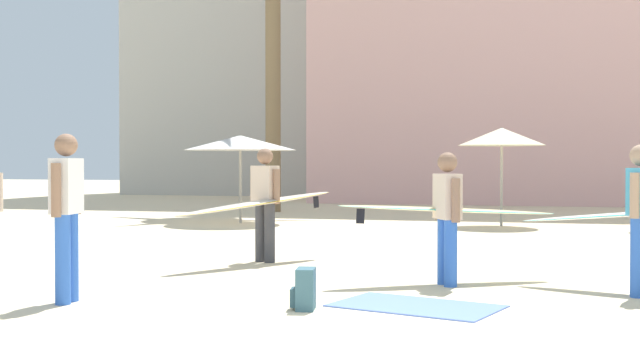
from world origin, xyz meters
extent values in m
plane|color=beige|center=(0.00, 0.00, 0.00)|extent=(120.00, 120.00, 0.00)
cylinder|color=brown|center=(-5.71, 17.45, 4.66)|extent=(0.47, 0.47, 9.31)
cylinder|color=gray|center=(1.27, 13.28, 1.16)|extent=(0.06, 0.06, 2.33)
cone|color=beige|center=(1.27, 13.28, 2.12)|extent=(2.03, 2.03, 0.42)
cylinder|color=gray|center=(-5.03, 12.64, 1.09)|extent=(0.06, 0.06, 2.18)
cone|color=white|center=(-5.03, 12.64, 2.00)|extent=(2.77, 2.77, 0.36)
cube|color=#6684E0|center=(0.74, 2.09, 0.01)|extent=(1.88, 1.46, 0.01)
cube|color=#3B616F|center=(-0.32, 1.64, 0.21)|extent=(0.22, 0.32, 0.42)
cube|color=#2F4E59|center=(-0.44, 1.62, 0.13)|extent=(0.09, 0.22, 0.18)
cylinder|color=#3D3D42|center=(-1.87, 5.24, 0.45)|extent=(0.22, 0.22, 0.91)
cylinder|color=#3D3D42|center=(-2.04, 5.34, 0.45)|extent=(0.22, 0.22, 0.91)
cube|color=beige|center=(-1.96, 5.29, 1.18)|extent=(0.46, 0.38, 0.54)
sphere|color=#936B51|center=(-1.96, 5.29, 1.59)|extent=(0.33, 0.33, 0.24)
cylinder|color=#936B51|center=(-1.74, 5.17, 1.14)|extent=(0.14, 0.14, 0.51)
cylinder|color=#936B51|center=(-2.18, 5.41, 1.14)|extent=(0.14, 0.14, 0.51)
ellipsoid|color=beige|center=(-1.96, 4.99, 0.90)|extent=(1.76, 2.60, 0.32)
ellipsoid|color=gold|center=(-1.96, 4.99, 0.90)|extent=(1.78, 2.61, 0.29)
cube|color=black|center=(-1.35, 5.97, 0.88)|extent=(0.07, 0.11, 0.19)
cylinder|color=blue|center=(0.86, 3.72, 0.40)|extent=(0.22, 0.22, 0.80)
cylinder|color=blue|center=(0.96, 3.54, 0.40)|extent=(0.22, 0.22, 0.80)
cube|color=beige|center=(0.91, 3.63, 1.08)|extent=(0.38, 0.46, 0.55)
sphere|color=#936B51|center=(0.91, 3.63, 1.49)|extent=(0.33, 0.33, 0.24)
cylinder|color=#936B51|center=(0.79, 3.85, 1.04)|extent=(0.14, 0.14, 0.52)
cylinder|color=#936B51|center=(1.03, 3.41, 1.04)|extent=(0.14, 0.14, 0.52)
ellipsoid|color=beige|center=(0.91, 3.93, 0.90)|extent=(2.70, 1.66, 0.19)
ellipsoid|color=#19C2C2|center=(0.91, 3.93, 0.90)|extent=(2.72, 1.69, 0.17)
cube|color=black|center=(-0.11, 3.38, 0.84)|extent=(0.10, 0.07, 0.18)
cylinder|color=blue|center=(3.02, 3.27, 0.45)|extent=(0.21, 0.21, 0.90)
cylinder|color=tan|center=(2.97, 3.13, 1.13)|extent=(0.13, 0.13, 0.50)
ellipsoid|color=white|center=(3.06, 3.66, 0.90)|extent=(2.63, 1.17, 0.32)
ellipsoid|color=#24B9B9|center=(3.06, 3.66, 0.90)|extent=(2.65, 1.20, 0.30)
cylinder|color=blue|center=(-2.86, 1.30, 0.47)|extent=(0.18, 0.18, 0.95)
cylinder|color=blue|center=(-2.89, 1.50, 0.47)|extent=(0.18, 0.18, 0.95)
cube|color=white|center=(-2.88, 1.40, 1.24)|extent=(0.27, 0.43, 0.59)
sphere|color=#936B51|center=(-2.88, 1.40, 1.67)|extent=(0.27, 0.27, 0.24)
cylinder|color=#936B51|center=(-2.84, 1.15, 1.20)|extent=(0.11, 0.11, 0.56)
cylinder|color=#936B51|center=(-2.91, 1.65, 1.20)|extent=(0.11, 0.11, 0.56)
camera|label=1|loc=(1.83, -6.16, 1.47)|focal=45.21mm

